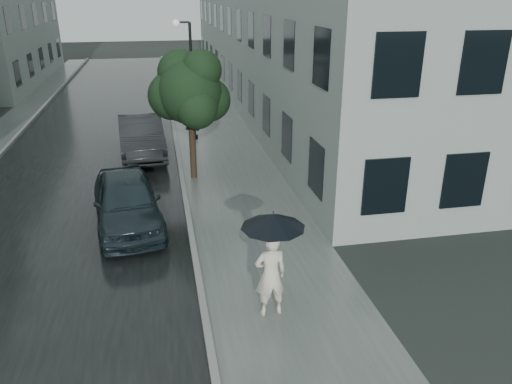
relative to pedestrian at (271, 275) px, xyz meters
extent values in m
plane|color=black|center=(0.22, 1.00, -0.92)|extent=(120.00, 120.00, 0.00)
cube|color=slate|center=(0.47, 13.00, -0.92)|extent=(3.50, 60.00, 0.01)
cube|color=slate|center=(-1.35, 13.00, -0.85)|extent=(0.15, 60.00, 0.15)
cube|color=black|center=(-4.85, 13.00, -0.92)|extent=(6.85, 60.00, 0.00)
cube|color=slate|center=(-8.35, 13.00, -0.85)|extent=(0.15, 60.00, 0.15)
cube|color=gray|center=(5.72, 20.50, 3.58)|extent=(7.00, 36.00, 9.00)
cube|color=black|center=(2.24, 20.50, 3.58)|extent=(0.08, 32.40, 7.20)
cube|color=black|center=(-10.10, 31.00, 3.08)|extent=(0.08, 16.20, 6.40)
imported|color=beige|center=(0.00, 0.00, 0.00)|extent=(0.70, 0.50, 1.83)
cylinder|color=black|center=(0.03, 0.00, 0.57)|extent=(0.02, 0.02, 0.96)
cone|color=black|center=(0.03, 0.00, 1.19)|extent=(1.62, 1.62, 0.28)
cylinder|color=black|center=(0.03, 0.00, 1.35)|extent=(0.02, 0.02, 0.08)
cylinder|color=black|center=(0.03, 0.00, 0.06)|extent=(0.03, 0.03, 0.06)
cylinder|color=#332619|center=(-0.91, 8.40, 0.18)|extent=(0.22, 0.22, 2.21)
sphere|color=#193116|center=(-0.91, 8.40, 2.12)|extent=(2.15, 2.15, 2.15)
sphere|color=#193116|center=(-0.24, 8.64, 1.78)|extent=(1.48, 1.48, 1.48)
sphere|color=#193116|center=(-1.49, 8.73, 1.96)|extent=(1.65, 1.65, 1.65)
sphere|color=#193116|center=(-0.75, 7.82, 1.70)|extent=(1.40, 1.40, 1.40)
sphere|color=#193116|center=(-1.15, 8.89, 2.70)|extent=(1.57, 1.57, 1.57)
sphere|color=#193116|center=(-0.50, 8.24, 2.86)|extent=(1.33, 1.33, 1.33)
cylinder|color=black|center=(-0.48, 13.33, 1.57)|extent=(0.12, 0.12, 4.98)
cylinder|color=black|center=(-0.48, 13.33, -0.82)|extent=(0.28, 0.28, 0.20)
cylinder|color=black|center=(-0.73, 13.33, 4.06)|extent=(0.50, 0.10, 0.08)
sphere|color=silver|center=(-1.02, 13.32, 4.01)|extent=(0.32, 0.32, 0.32)
imported|color=#19262B|center=(-3.03, 4.82, -0.17)|extent=(2.29, 4.55, 1.49)
imported|color=black|center=(-2.74, 11.50, -0.13)|extent=(2.01, 4.89, 1.58)
camera|label=1|loc=(-1.95, -8.41, 5.30)|focal=35.00mm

